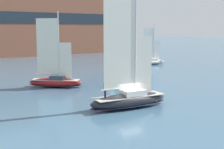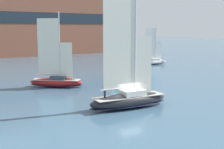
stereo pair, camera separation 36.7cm
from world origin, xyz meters
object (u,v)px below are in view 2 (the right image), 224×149
Objects in this scene: sailboat_moored_outer_mooring at (56,81)px; channel_buoy at (118,81)px; sailboat_moored_mid_channel at (153,61)px; sailboat_main at (129,98)px.

channel_buoy is (7.33, -4.54, -0.07)m from sailboat_moored_outer_mooring.
sailboat_moored_outer_mooring reaches higher than sailboat_moored_mid_channel.
sailboat_moored_mid_channel is at bearing 37.31° from channel_buoy.
sailboat_moored_outer_mooring is 5.18× the size of channel_buoy.
sailboat_main is 38.79m from sailboat_moored_mid_channel.
sailboat_main reaches higher than sailboat_moored_outer_mooring.
sailboat_main is at bearing -85.29° from sailboat_moored_outer_mooring.
sailboat_moored_mid_channel is (28.00, 26.84, -0.22)m from sailboat_main.
sailboat_moored_outer_mooring is 8.62m from channel_buoy.
sailboat_moored_outer_mooring is (-1.21, 14.70, -0.13)m from sailboat_main.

